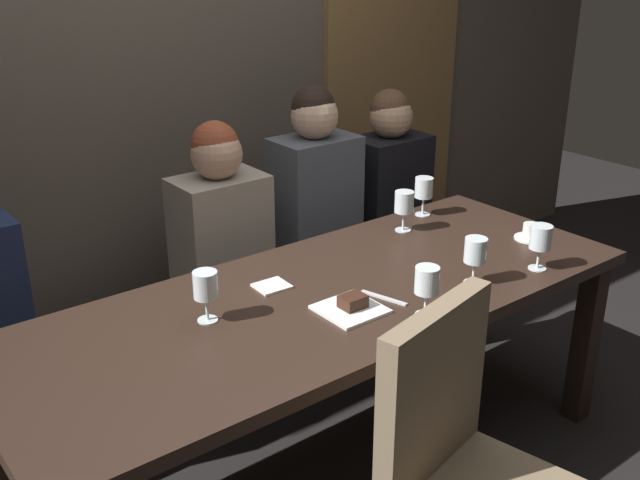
# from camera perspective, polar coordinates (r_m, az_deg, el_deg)

# --- Properties ---
(ground) EXTENTS (9.00, 9.00, 0.00)m
(ground) POSITION_cam_1_polar(r_m,az_deg,el_deg) (2.87, 0.48, -17.46)
(ground) COLOR black
(back_wall_tiled) EXTENTS (6.00, 0.12, 3.00)m
(back_wall_tiled) POSITION_cam_1_polar(r_m,az_deg,el_deg) (3.27, -13.40, 15.85)
(back_wall_tiled) COLOR brown
(back_wall_tiled) RESTS_ON ground
(arched_door) EXTENTS (0.90, 0.05, 2.55)m
(arched_door) POSITION_cam_1_polar(r_m,az_deg,el_deg) (3.99, 5.65, 15.43)
(arched_door) COLOR olive
(arched_door) RESTS_ON ground
(dining_table) EXTENTS (2.20, 0.84, 0.74)m
(dining_table) POSITION_cam_1_polar(r_m,az_deg,el_deg) (2.50, 0.53, -5.90)
(dining_table) COLOR black
(dining_table) RESTS_ON ground
(banquette_bench) EXTENTS (2.50, 0.44, 0.45)m
(banquette_bench) POSITION_cam_1_polar(r_m,az_deg,el_deg) (3.22, -7.36, -7.87)
(banquette_bench) COLOR #40352A
(banquette_bench) RESTS_ON ground
(chair_near_side) EXTENTS (0.52, 0.52, 0.98)m
(chair_near_side) POSITION_cam_1_polar(r_m,az_deg,el_deg) (2.05, 11.10, -16.55)
(chair_near_side) COLOR #302119
(chair_near_side) RESTS_ON ground
(diner_bearded) EXTENTS (0.36, 0.24, 0.74)m
(diner_bearded) POSITION_cam_1_polar(r_m,az_deg,el_deg) (2.96, -7.68, 1.64)
(diner_bearded) COLOR #9E9384
(diner_bearded) RESTS_ON banquette_bench
(diner_far_end) EXTENTS (0.36, 0.24, 0.82)m
(diner_far_end) POSITION_cam_1_polar(r_m,az_deg,el_deg) (3.22, -0.41, 4.25)
(diner_far_end) COLOR #4C515B
(diner_far_end) RESTS_ON banquette_bench
(diner_near_end) EXTENTS (0.36, 0.24, 0.74)m
(diner_near_end) POSITION_cam_1_polar(r_m,az_deg,el_deg) (3.53, 5.31, 5.18)
(diner_near_end) COLOR black
(diner_near_end) RESTS_ON banquette_bench
(wine_glass_far_right) EXTENTS (0.08, 0.08, 0.16)m
(wine_glass_far_right) POSITION_cam_1_polar(r_m,az_deg,el_deg) (2.29, 8.20, -3.17)
(wine_glass_far_right) COLOR silver
(wine_glass_far_right) RESTS_ON dining_table
(wine_glass_center_front) EXTENTS (0.08, 0.08, 0.16)m
(wine_glass_center_front) POSITION_cam_1_polar(r_m,az_deg,el_deg) (2.27, -8.77, -3.62)
(wine_glass_center_front) COLOR silver
(wine_glass_center_front) RESTS_ON dining_table
(wine_glass_near_left) EXTENTS (0.08, 0.08, 0.16)m
(wine_glass_near_left) POSITION_cam_1_polar(r_m,az_deg,el_deg) (2.96, 6.47, 2.84)
(wine_glass_near_left) COLOR silver
(wine_glass_near_left) RESTS_ON dining_table
(wine_glass_center_back) EXTENTS (0.08, 0.08, 0.16)m
(wine_glass_center_back) POSITION_cam_1_polar(r_m,az_deg,el_deg) (2.54, 11.83, -0.95)
(wine_glass_center_back) COLOR silver
(wine_glass_center_back) RESTS_ON dining_table
(wine_glass_end_right) EXTENTS (0.08, 0.08, 0.16)m
(wine_glass_end_right) POSITION_cam_1_polar(r_m,az_deg,el_deg) (3.14, 7.97, 3.86)
(wine_glass_end_right) COLOR silver
(wine_glass_end_right) RESTS_ON dining_table
(wine_glass_end_left) EXTENTS (0.08, 0.08, 0.16)m
(wine_glass_end_left) POSITION_cam_1_polar(r_m,az_deg,el_deg) (2.70, 16.57, 0.12)
(wine_glass_end_left) COLOR silver
(wine_glass_end_left) RESTS_ON dining_table
(espresso_cup) EXTENTS (0.12, 0.12, 0.06)m
(espresso_cup) POSITION_cam_1_polar(r_m,az_deg,el_deg) (3.00, 15.83, 0.53)
(espresso_cup) COLOR white
(espresso_cup) RESTS_ON dining_table
(dessert_plate) EXTENTS (0.19, 0.19, 0.05)m
(dessert_plate) POSITION_cam_1_polar(r_m,az_deg,el_deg) (2.35, 2.41, -5.11)
(dessert_plate) COLOR white
(dessert_plate) RESTS_ON dining_table
(fork_on_table) EXTENTS (0.06, 0.17, 0.01)m
(fork_on_table) POSITION_cam_1_polar(r_m,az_deg,el_deg) (2.43, 4.92, -4.44)
(fork_on_table) COLOR silver
(fork_on_table) RESTS_ON dining_table
(folded_napkin) EXTENTS (0.11, 0.11, 0.01)m
(folded_napkin) POSITION_cam_1_polar(r_m,az_deg,el_deg) (2.51, -3.72, -3.55)
(folded_napkin) COLOR silver
(folded_napkin) RESTS_ON dining_table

